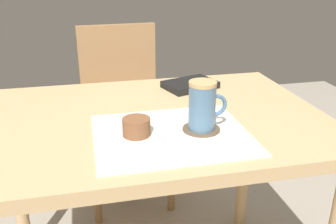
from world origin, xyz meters
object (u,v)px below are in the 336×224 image
object	(u,v)px
dining_table	(150,142)
small_book	(190,85)
wooden_chair	(123,104)
coffee_mug	(203,105)
pastry	(136,127)
pastry_plate	(137,137)

from	to	relation	value
dining_table	small_book	xyz separation A→B (m)	(0.19, 0.23, 0.10)
wooden_chair	coffee_mug	size ratio (longest dim) A/B	6.50
wooden_chair	small_book	world-z (taller)	wooden_chair
dining_table	wooden_chair	distance (m)	0.73
small_book	pastry	bearing A→B (deg)	-141.87
wooden_chair	small_book	xyz separation A→B (m)	(0.20, -0.49, 0.24)
pastry	small_book	distance (m)	0.46
wooden_chair	coffee_mug	bearing A→B (deg)	95.71
pastry	small_book	bearing A→B (deg)	56.71
dining_table	coffee_mug	size ratio (longest dim) A/B	7.96
pastry	coffee_mug	distance (m)	0.19
pastry	pastry_plate	bearing A→B (deg)	180.00
pastry	small_book	size ratio (longest dim) A/B	0.40
dining_table	pastry_plate	size ratio (longest dim) A/B	7.45
dining_table	small_book	distance (m)	0.31
wooden_chair	coffee_mug	world-z (taller)	coffee_mug
dining_table	small_book	size ratio (longest dim) A/B	5.84
pastry_plate	coffee_mug	distance (m)	0.19
dining_table	wooden_chair	size ratio (longest dim) A/B	1.22
pastry_plate	pastry	distance (m)	0.03
pastry	coffee_mug	world-z (taller)	coffee_mug
wooden_chair	pastry	size ratio (longest dim) A/B	11.98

